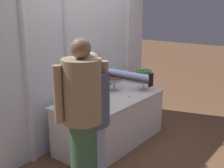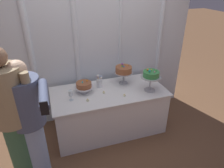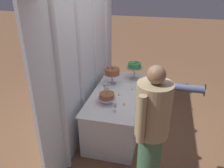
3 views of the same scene
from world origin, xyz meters
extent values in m
plane|color=brown|center=(0.00, 0.00, 0.00)|extent=(24.00, 24.00, 0.00)
cube|color=silver|center=(0.00, 0.63, 1.38)|extent=(3.23, 0.04, 2.77)
cylinder|color=silver|center=(-1.06, 0.61, 1.38)|extent=(0.09, 0.09, 2.77)
cylinder|color=silver|center=(-0.37, 0.61, 1.38)|extent=(0.08, 0.08, 2.77)
cylinder|color=silver|center=(0.36, 0.61, 1.38)|extent=(0.05, 0.05, 2.77)
cylinder|color=silver|center=(1.12, 0.61, 1.38)|extent=(0.07, 0.07, 2.77)
cube|color=white|center=(0.00, 0.10, 0.36)|extent=(1.71, 0.79, 0.71)
cube|color=white|center=(0.00, 0.10, 0.72)|extent=(1.76, 0.84, 0.01)
cylinder|color=silver|center=(-0.37, 0.20, 0.73)|extent=(0.16, 0.16, 0.01)
cylinder|color=silver|center=(-0.37, 0.20, 0.77)|extent=(0.03, 0.03, 0.06)
cylinder|color=silver|center=(-0.37, 0.20, 0.81)|extent=(0.29, 0.29, 0.01)
cylinder|color=#995633|center=(-0.37, 0.20, 0.85)|extent=(0.23, 0.23, 0.08)
sphere|color=orange|center=(-0.31, 0.21, 0.90)|extent=(0.03, 0.03, 0.03)
cone|color=#2DB2B7|center=(-0.39, 0.19, 0.91)|extent=(0.03, 0.03, 0.04)
cylinder|color=#B2B2B7|center=(0.31, 0.28, 0.73)|extent=(0.15, 0.15, 0.01)
cylinder|color=#B2B2B7|center=(0.31, 0.28, 0.83)|extent=(0.03, 0.03, 0.18)
cylinder|color=#B2B2B7|center=(0.31, 0.28, 0.92)|extent=(0.30, 0.30, 0.01)
cylinder|color=#995633|center=(0.31, 0.28, 0.98)|extent=(0.26, 0.26, 0.10)
sphere|color=orange|center=(0.38, 0.29, 1.04)|extent=(0.02, 0.02, 0.02)
sphere|color=purple|center=(0.31, 0.35, 1.04)|extent=(0.04, 0.04, 0.04)
cone|color=green|center=(0.28, 0.28, 1.04)|extent=(0.03, 0.03, 0.04)
sphere|color=blue|center=(0.30, 0.26, 1.04)|extent=(0.03, 0.03, 0.03)
cylinder|color=#B2B2B7|center=(0.61, -0.08, 0.73)|extent=(0.17, 0.17, 0.01)
cylinder|color=#B2B2B7|center=(0.61, -0.08, 0.85)|extent=(0.03, 0.03, 0.22)
cylinder|color=#B2B2B7|center=(0.61, -0.08, 0.96)|extent=(0.31, 0.31, 0.01)
cylinder|color=#388E47|center=(0.61, -0.08, 1.01)|extent=(0.24, 0.24, 0.08)
sphere|color=green|center=(0.67, -0.09, 1.06)|extent=(0.02, 0.02, 0.02)
sphere|color=yellow|center=(0.63, -0.04, 1.06)|extent=(0.02, 0.02, 0.02)
sphere|color=orange|center=(0.56, -0.04, 1.07)|extent=(0.03, 0.03, 0.03)
sphere|color=#2DB2B7|center=(0.57, -0.09, 1.07)|extent=(0.04, 0.04, 0.04)
sphere|color=pink|center=(0.63, -0.13, 1.06)|extent=(0.02, 0.02, 0.02)
cylinder|color=silver|center=(-0.59, 0.02, 0.73)|extent=(0.06, 0.06, 0.00)
cylinder|color=silver|center=(-0.59, 0.02, 0.77)|extent=(0.01, 0.01, 0.07)
cylinder|color=silver|center=(-0.59, 0.02, 0.85)|extent=(0.06, 0.06, 0.08)
cylinder|color=silver|center=(-0.11, 0.27, 0.79)|extent=(0.08, 0.08, 0.13)
sphere|color=silver|center=(-0.10, 0.29, 0.93)|extent=(0.03, 0.03, 0.03)
sphere|color=#E5C666|center=(-0.11, 0.31, 0.87)|extent=(0.02, 0.02, 0.02)
sphere|color=silver|center=(-0.08, 0.26, 0.92)|extent=(0.03, 0.03, 0.03)
sphere|color=white|center=(-0.12, 0.29, 0.92)|extent=(0.04, 0.04, 0.04)
sphere|color=white|center=(-0.09, 0.22, 0.91)|extent=(0.03, 0.03, 0.03)
sphere|color=#CC9EC6|center=(-0.12, 0.31, 0.89)|extent=(0.04, 0.04, 0.04)
cylinder|color=beige|center=(-0.37, -0.07, 0.74)|extent=(0.05, 0.05, 0.02)
sphere|color=#F9CC4C|center=(-0.37, -0.07, 0.76)|extent=(0.01, 0.01, 0.01)
cylinder|color=beige|center=(-0.09, 0.07, 0.74)|extent=(0.04, 0.04, 0.01)
sphere|color=#F9CC4C|center=(-0.09, 0.07, 0.75)|extent=(0.01, 0.01, 0.01)
cylinder|color=beige|center=(0.17, -0.11, 0.74)|extent=(0.04, 0.04, 0.02)
sphere|color=#F9CC4C|center=(0.17, -0.11, 0.76)|extent=(0.01, 0.01, 0.01)
cylinder|color=#3D6B4C|center=(-1.26, -0.55, 0.47)|extent=(0.36, 0.36, 0.95)
cylinder|color=#9E8966|center=(-1.26, -0.55, 1.26)|extent=(0.50, 0.50, 0.61)
sphere|color=#846047|center=(-1.26, -0.55, 1.66)|extent=(0.19, 0.19, 0.19)
cylinder|color=#9E8966|center=(-1.47, -0.45, 1.25)|extent=(0.08, 0.08, 0.54)
cylinder|color=#9E8966|center=(-1.05, -0.65, 1.25)|extent=(0.08, 0.08, 0.54)
cylinder|color=#93ADD6|center=(-1.12, -0.54, 0.44)|extent=(0.33, 0.33, 0.87)
cylinder|color=#4C5675|center=(-1.12, -0.54, 1.14)|extent=(0.46, 0.46, 0.54)
sphere|color=beige|center=(-1.12, -0.54, 1.51)|extent=(0.19, 0.19, 0.19)
cube|color=#334284|center=(-1.12, -0.70, 1.17)|extent=(0.04, 0.02, 0.35)
cylinder|color=#4C5675|center=(-1.34, -0.47, 1.14)|extent=(0.08, 0.08, 0.48)
cylinder|color=#4C5675|center=(-0.90, -0.85, 1.38)|extent=(0.08, 0.48, 0.08)
cube|color=black|center=(-0.90, -1.08, 1.38)|extent=(0.06, 0.02, 0.12)
camera|label=1|loc=(-3.06, -2.34, 2.03)|focal=44.86mm
camera|label=2|loc=(-0.81, -2.52, 2.30)|focal=32.69mm
camera|label=3|loc=(-3.36, -0.62, 2.55)|focal=36.79mm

